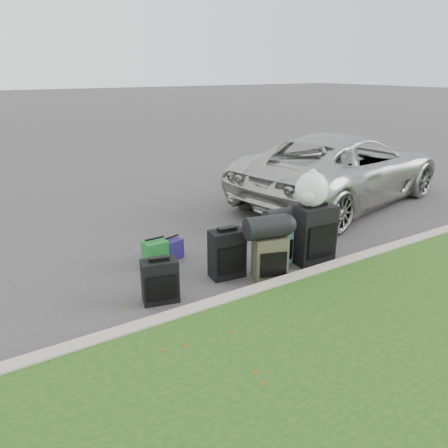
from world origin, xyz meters
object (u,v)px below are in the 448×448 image
suitcase_large_black_right (314,234)px  tote_green (155,253)px  suitcase_teal (278,247)px  tote_navy (172,249)px  suitcase_small_black (160,281)px  suv (342,168)px  suitcase_large_black_left (227,254)px  suitcase_olive (270,258)px

suitcase_large_black_right → tote_green: size_ratio=2.35×
suitcase_teal → tote_navy: 1.56m
suitcase_small_black → suitcase_teal: (1.88, 0.10, -0.01)m
suv → suitcase_small_black: 5.33m
suitcase_small_black → suv: bearing=34.6°
suitcase_large_black_left → suitcase_teal: bearing=4.0°
tote_green → suitcase_small_black: bearing=-112.2°
suitcase_large_black_left → suitcase_teal: (0.84, -0.05, -0.07)m
suitcase_small_black → suitcase_olive: size_ratio=0.90×
suitcase_teal → suitcase_large_black_right: size_ratio=0.62×
suitcase_large_black_left → tote_green: suitcase_large_black_left is taller
suitcase_large_black_left → tote_green: bearing=135.0°
tote_green → suitcase_large_black_left: bearing=-54.0°
suitcase_olive → tote_navy: 1.52m
suitcase_teal → tote_navy: bearing=140.3°
suitcase_large_black_left → tote_green: (-0.66, 0.86, -0.15)m
suitcase_teal → tote_green: 1.76m
suitcase_large_black_right → tote_navy: size_ratio=2.84×
suitcase_olive → tote_navy: bearing=140.8°
suitcase_small_black → tote_navy: 1.27m
suitcase_olive → tote_green: bearing=151.0°
suitcase_small_black → suitcase_large_black_left: (1.04, 0.14, 0.06)m
suv → tote_green: size_ratio=14.20×
tote_navy → suitcase_large_black_left: bearing=-82.5°
suv → tote_navy: suv is taller
suv → suitcase_teal: 3.60m
suitcase_teal → suitcase_small_black: bearing=-177.9°
tote_green → tote_navy: size_ratio=1.21×
suitcase_olive → suitcase_teal: (0.40, 0.31, -0.04)m
suitcase_olive → tote_navy: suitcase_olive is taller
suitcase_large_black_right → tote_navy: suitcase_large_black_right is taller
suitcase_small_black → suitcase_olive: bearing=5.6°
suitcase_large_black_left → suitcase_teal: 0.84m
suitcase_large_black_left → suitcase_large_black_right: bearing=-4.3°
suitcase_small_black → suitcase_large_black_right: suitcase_large_black_right is taller
tote_green → suitcase_large_black_right: bearing=-31.4°
suitcase_teal → tote_navy: suitcase_teal is taller
suitcase_small_black → tote_green: suitcase_small_black is taller
suitcase_small_black → tote_navy: bearing=71.7°
suv → tote_green: suv is taller
suitcase_olive → suitcase_teal: size_ratio=1.14×
suv → suitcase_olive: (-3.49, -2.10, -0.41)m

